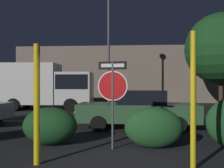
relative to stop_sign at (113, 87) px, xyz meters
name	(u,v)px	position (x,y,z in m)	size (l,w,h in m)	color
road_center_stripe	(122,122)	(0.08, 4.79, -1.72)	(35.10, 0.12, 0.01)	gold
stop_sign	(113,87)	(0.00, 0.00, 0.00)	(0.83, 0.09, 2.44)	#4C4C51
yellow_pole_left	(37,104)	(-1.61, -1.41, -0.36)	(0.14, 0.14, 2.71)	yellow
yellow_pole_right	(193,100)	(1.82, -1.48, -0.25)	(0.12, 0.12, 2.93)	yellow
hedge_bush_1	(50,126)	(-1.90, 0.38, -1.16)	(1.63, 1.08, 1.12)	#19421E
hedge_bush_2	(154,128)	(1.15, 0.23, -1.15)	(1.64, 0.80, 1.15)	#1E4C23
passing_car_2	(138,109)	(0.80, 3.31, -0.96)	(4.92, 1.86, 1.55)	#335B38
delivery_truck	(48,85)	(-5.30, 10.20, -0.02)	(6.34, 2.71, 3.20)	silver
street_lamp	(109,30)	(-0.99, 10.06, 3.71)	(0.52, 0.52, 7.99)	#4C4C51
tree_0	(221,49)	(7.21, 12.19, 2.68)	(5.27, 5.27, 7.05)	#422D1E
building_backdrop	(132,75)	(0.65, 18.61, 0.99)	(22.63, 3.81, 5.41)	#7A6B5B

